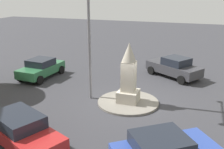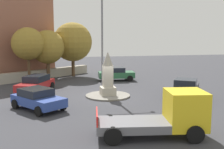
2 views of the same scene
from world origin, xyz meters
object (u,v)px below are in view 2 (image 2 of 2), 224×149
(tree_far_corner, at_px, (48,47))
(car_red_waiting, at_px, (36,83))
(car_blue_passing, at_px, (38,99))
(car_dark_grey_approaching, at_px, (186,89))
(truck_yellow_parked_right, at_px, (168,115))
(car_green_near_island, at_px, (116,74))
(corner_building, at_px, (6,34))
(streetlamp, at_px, (102,32))
(tree_mid_cluster, at_px, (73,42))
(tree_near_wall, at_px, (28,44))
(monument, at_px, (108,76))

(tree_far_corner, bearing_deg, car_red_waiting, 81.34)
(car_blue_passing, bearing_deg, tree_far_corner, -92.69)
(car_dark_grey_approaching, relative_size, car_blue_passing, 1.06)
(car_dark_grey_approaching, xyz_separation_m, truck_yellow_parked_right, (4.73, 7.37, 0.29))
(car_green_near_island, bearing_deg, corner_building, -26.63)
(streetlamp, relative_size, corner_building, 0.87)
(tree_mid_cluster, bearing_deg, tree_far_corner, 35.29)
(truck_yellow_parked_right, relative_size, tree_near_wall, 0.96)
(tree_mid_cluster, bearing_deg, car_red_waiting, 65.87)
(truck_yellow_parked_right, bearing_deg, tree_mid_cluster, -82.06)
(car_blue_passing, height_order, tree_near_wall, tree_near_wall)
(monument, distance_m, corner_building, 16.92)
(car_blue_passing, bearing_deg, car_green_near_island, -126.98)
(monument, relative_size, car_dark_grey_approaching, 0.78)
(car_blue_passing, relative_size, truck_yellow_parked_right, 0.77)
(tree_far_corner, bearing_deg, car_dark_grey_approaching, 131.96)
(truck_yellow_parked_right, height_order, tree_mid_cluster, tree_mid_cluster)
(monument, height_order, corner_building, corner_building)
(truck_yellow_parked_right, xyz_separation_m, tree_mid_cluster, (2.96, -21.20, 3.00))
(car_dark_grey_approaching, xyz_separation_m, tree_mid_cluster, (7.68, -13.82, 3.30))
(car_green_near_island, bearing_deg, tree_near_wall, -5.71)
(tree_mid_cluster, height_order, tree_far_corner, tree_mid_cluster)
(car_green_near_island, relative_size, tree_mid_cluster, 0.62)
(monument, relative_size, tree_far_corner, 0.64)
(streetlamp, xyz_separation_m, tree_mid_cluster, (1.85, -9.46, -1.10))
(car_green_near_island, height_order, tree_far_corner, tree_far_corner)
(car_dark_grey_approaching, bearing_deg, corner_building, -45.18)
(car_green_near_island, distance_m, truck_yellow_parked_right, 16.90)
(car_blue_passing, distance_m, truck_yellow_parked_right, 9.14)
(car_green_near_island, relative_size, truck_yellow_parked_right, 0.72)
(car_red_waiting, bearing_deg, tree_near_wall, -79.98)
(car_red_waiting, distance_m, tree_mid_cluster, 10.14)
(monument, distance_m, tree_mid_cluster, 12.25)
(monument, xyz_separation_m, tree_near_wall, (6.72, -8.42, 2.36))
(streetlamp, distance_m, car_green_near_island, 7.20)
(car_red_waiting, bearing_deg, monument, 151.70)
(corner_building, xyz_separation_m, tree_mid_cluster, (-7.72, 1.68, -0.90))
(car_green_near_island, xyz_separation_m, truck_yellow_parked_right, (1.36, 16.84, 0.33))
(corner_building, bearing_deg, tree_near_wall, 119.25)
(corner_building, relative_size, tree_near_wall, 1.74)
(tree_near_wall, bearing_deg, monument, 128.58)
(corner_building, distance_m, tree_far_corner, 6.26)
(tree_far_corner, bearing_deg, car_blue_passing, 87.31)
(monument, height_order, car_blue_passing, monument)
(monument, bearing_deg, truck_yellow_parked_right, 96.70)
(corner_building, relative_size, tree_mid_cluster, 1.56)
(car_green_near_island, xyz_separation_m, tree_far_corner, (7.22, -2.30, 2.84))
(tree_far_corner, bearing_deg, tree_mid_cluster, -144.71)
(truck_yellow_parked_right, distance_m, tree_mid_cluster, 21.61)
(car_red_waiting, relative_size, tree_far_corner, 0.86)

